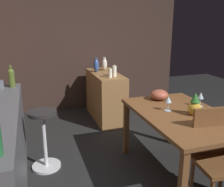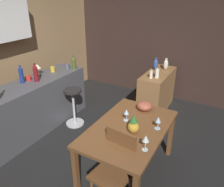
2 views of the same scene
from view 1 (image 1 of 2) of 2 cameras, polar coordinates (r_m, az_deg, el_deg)
name	(u,v)px [view 1 (image 1 of 2)]	position (r m, az deg, el deg)	size (l,w,h in m)	color
ground_plane	(133,175)	(3.02, 4.69, -17.87)	(9.00, 9.00, 0.00)	black
wall_side_right	(67,42)	(4.92, -10.08, 11.36)	(0.10, 4.40, 2.60)	#33231E
dining_table	(182,121)	(2.82, 15.44, -5.91)	(1.38, 0.87, 0.74)	brown
sideboard_cabinet	(105,96)	(4.44, -1.48, -0.59)	(1.10, 0.44, 0.82)	olive
chair_near_window	(215,155)	(2.58, 22.24, -12.64)	(0.44, 0.44, 0.92)	brown
bar_stool	(44,138)	(3.07, -14.97, -9.69)	(0.34, 0.34, 0.71)	#262323
wine_glass_left	(201,96)	(3.04, 19.32, -0.57)	(0.07, 0.07, 0.17)	silver
wine_glass_right	(168,100)	(2.80, 12.55, -1.48)	(0.07, 0.07, 0.16)	silver
pineapple_centerpiece	(195,106)	(2.75, 18.08, -2.61)	(0.14, 0.14, 0.24)	gold
fruit_bowl	(159,95)	(3.18, 10.59, -0.29)	(0.22, 0.22, 0.13)	#9E4C38
wine_bottle_olive	(11,77)	(3.32, -21.70, 3.49)	(0.08, 0.08, 0.27)	#475623
cup_slate	(0,85)	(3.30, -23.84, 1.84)	(0.12, 0.08, 0.10)	#515660
pillar_candle_tall	(110,73)	(3.98, -0.39, 4.59)	(0.06, 0.06, 0.17)	white
pillar_candle_short	(114,71)	(4.07, 0.53, 5.06)	(0.07, 0.07, 0.20)	white
vase_ceramic_ivory	(104,64)	(4.58, -1.71, 6.59)	(0.10, 0.10, 0.23)	beige
vase_ceramic_blue	(96,65)	(4.43, -3.57, 6.32)	(0.09, 0.09, 0.25)	#334C8C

